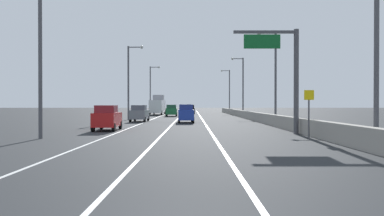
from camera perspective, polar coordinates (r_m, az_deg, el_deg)
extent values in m
plane|color=#26282B|center=(70.38, -0.14, -1.18)|extent=(320.00, 320.00, 0.00)
cube|color=silver|center=(61.64, -5.27, -1.43)|extent=(0.16, 130.00, 0.00)
cube|color=silver|center=(61.42, -2.02, -1.44)|extent=(0.16, 130.00, 0.00)
cube|color=silver|center=(61.41, 1.25, -1.44)|extent=(0.16, 130.00, 0.00)
cube|color=#9E998E|center=(47.08, 9.79, -1.39)|extent=(0.60, 120.00, 1.10)
cylinder|color=#47474C|center=(30.37, 14.18, 3.57)|extent=(0.36, 0.36, 7.50)
cube|color=#47474C|center=(30.30, 10.00, 10.34)|extent=(4.50, 0.20, 0.20)
cube|color=#0C5923|center=(30.03, 9.61, 9.08)|extent=(2.60, 0.10, 1.00)
cylinder|color=#4C4C51|center=(26.17, 15.82, -1.54)|extent=(0.10, 0.10, 2.40)
cube|color=yellow|center=(26.12, 15.85, 1.75)|extent=(0.60, 0.04, 0.60)
cylinder|color=#4C4C51|center=(21.40, 24.15, 8.13)|extent=(0.24, 0.24, 9.97)
cylinder|color=#4C4C51|center=(45.50, 11.44, 4.13)|extent=(0.24, 0.24, 9.97)
cube|color=#4C4C51|center=(45.88, 10.34, 10.18)|extent=(1.80, 0.12, 0.12)
sphere|color=beige|center=(45.73, 9.21, 10.22)|extent=(0.44, 0.44, 0.44)
cylinder|color=#4C4C51|center=(70.23, 7.02, 2.88)|extent=(0.24, 0.24, 9.97)
cube|color=#4C4C51|center=(70.49, 6.29, 6.81)|extent=(1.80, 0.12, 0.12)
sphere|color=beige|center=(70.39, 5.56, 6.82)|extent=(0.44, 0.44, 0.44)
cylinder|color=#4C4C51|center=(95.22, 5.14, 2.27)|extent=(0.24, 0.24, 9.97)
cube|color=#4C4C51|center=(95.41, 4.60, 5.18)|extent=(1.80, 0.12, 0.12)
sphere|color=beige|center=(95.34, 4.06, 5.18)|extent=(0.44, 0.44, 0.44)
cylinder|color=#4C4C51|center=(27.18, -20.38, 6.52)|extent=(0.24, 0.24, 9.97)
cylinder|color=#4C4C51|center=(56.26, -8.90, 3.45)|extent=(0.24, 0.24, 9.97)
cube|color=#4C4C51|center=(56.58, -7.99, 8.35)|extent=(1.80, 0.12, 0.12)
sphere|color=beige|center=(56.46, -7.08, 8.37)|extent=(0.44, 0.44, 0.44)
cylinder|color=#4C4C51|center=(86.18, -5.89, 2.45)|extent=(0.24, 0.24, 9.97)
cube|color=#4C4C51|center=(86.39, -5.29, 5.66)|extent=(1.80, 0.12, 0.12)
sphere|color=beige|center=(86.32, -4.69, 5.66)|extent=(0.44, 0.44, 0.44)
cube|color=black|center=(89.17, -0.28, -0.27)|extent=(1.78, 4.45, 1.02)
cube|color=black|center=(88.72, -0.28, 0.25)|extent=(1.56, 2.00, 0.60)
cylinder|color=black|center=(90.96, -0.79, -0.57)|extent=(0.22, 0.68, 0.68)
cylinder|color=black|center=(90.96, 0.23, -0.57)|extent=(0.22, 0.68, 0.68)
cylinder|color=black|center=(87.41, -0.81, -0.62)|extent=(0.22, 0.68, 0.68)
cylinder|color=black|center=(87.41, 0.24, -0.62)|extent=(0.22, 0.68, 0.68)
cube|color=red|center=(34.02, -11.75, -1.57)|extent=(1.85, 4.30, 1.10)
cube|color=maroon|center=(33.58, -11.88, -0.15)|extent=(1.59, 1.95, 0.60)
cylinder|color=black|center=(35.85, -12.52, -2.34)|extent=(0.23, 0.68, 0.68)
cylinder|color=black|center=(35.57, -9.98, -2.36)|extent=(0.23, 0.68, 0.68)
cylinder|color=black|center=(32.56, -13.67, -2.64)|extent=(0.23, 0.68, 0.68)
cylinder|color=black|center=(32.25, -10.89, -2.66)|extent=(0.23, 0.68, 0.68)
cube|color=slate|center=(50.25, -7.36, -0.90)|extent=(1.92, 4.47, 1.06)
cube|color=#4D505A|center=(49.80, -7.44, 0.05)|extent=(1.66, 2.02, 0.60)
cylinder|color=black|center=(52.14, -8.00, -1.43)|extent=(0.23, 0.68, 0.68)
cylinder|color=black|center=(51.91, -6.16, -1.44)|extent=(0.23, 0.68, 0.68)
cylinder|color=black|center=(48.66, -8.65, -1.57)|extent=(0.23, 0.68, 0.68)
cylinder|color=black|center=(48.41, -6.68, -1.58)|extent=(0.23, 0.68, 0.68)
cube|color=#196033|center=(71.39, -2.94, -0.45)|extent=(1.95, 4.64, 1.08)
cube|color=#1C4633|center=(70.92, -2.95, 0.22)|extent=(1.67, 2.10, 0.60)
cylinder|color=black|center=(73.28, -3.56, -0.85)|extent=(0.23, 0.68, 0.68)
cylinder|color=black|center=(73.23, -2.23, -0.85)|extent=(0.23, 0.68, 0.68)
cylinder|color=black|center=(69.59, -3.68, -0.93)|extent=(0.23, 0.68, 0.68)
cylinder|color=black|center=(69.54, -2.29, -0.93)|extent=(0.23, 0.68, 0.68)
cube|color=#1E389E|center=(47.32, -0.94, -0.92)|extent=(1.90, 4.82, 1.16)
cube|color=navy|center=(46.83, -0.93, 0.14)|extent=(1.59, 2.20, 0.60)
cylinder|color=black|center=(49.25, -1.90, -1.54)|extent=(0.25, 0.69, 0.68)
cylinder|color=black|center=(49.29, -0.09, -1.54)|extent=(0.25, 0.69, 0.68)
cylinder|color=black|center=(45.40, -1.87, -1.72)|extent=(0.25, 0.69, 0.68)
cylinder|color=black|center=(45.43, 0.10, -1.72)|extent=(0.25, 0.69, 0.68)
cube|color=silver|center=(81.19, -4.88, 0.23)|extent=(2.49, 9.86, 2.36)
cube|color=gray|center=(83.35, -4.74, 1.43)|extent=(2.13, 2.18, 1.10)
cylinder|color=black|center=(85.51, -5.36, -0.54)|extent=(0.23, 1.00, 1.00)
cylinder|color=black|center=(85.31, -3.87, -0.54)|extent=(0.23, 1.00, 1.00)
cylinder|color=black|center=(77.12, -5.99, -0.66)|extent=(0.23, 1.00, 1.00)
cylinder|color=black|center=(76.90, -4.34, -0.66)|extent=(0.23, 1.00, 1.00)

